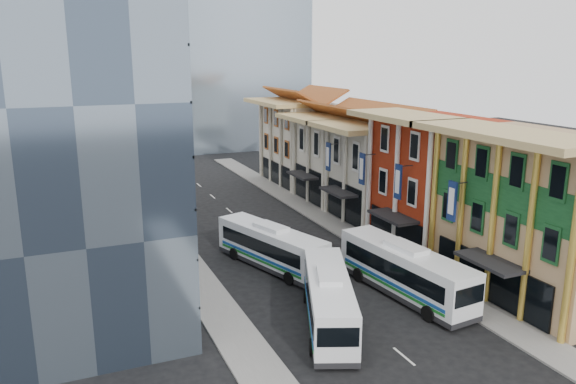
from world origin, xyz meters
name	(u,v)px	position (x,y,z in m)	size (l,w,h in m)	color
ground	(414,365)	(0.00, 0.00, 0.00)	(200.00, 200.00, 0.00)	black
sidewalk_right	(354,236)	(8.50, 22.00, 0.07)	(3.00, 90.00, 0.15)	slate
sidewalk_left	(183,260)	(-8.50, 22.00, 0.07)	(3.00, 90.00, 0.15)	slate
shophouse_tan	(538,217)	(14.00, 5.00, 6.00)	(8.00, 14.00, 12.00)	tan
shophouse_red	(435,183)	(14.00, 17.00, 6.00)	(8.00, 10.00, 12.00)	#A02A12
shophouse_cream_near	(379,174)	(14.00, 26.50, 5.00)	(8.00, 9.00, 10.00)	beige
shophouse_cream_mid	(339,160)	(14.00, 35.50, 5.00)	(8.00, 9.00, 10.00)	beige
shophouse_cream_far	(304,143)	(14.00, 46.00, 5.50)	(8.00, 12.00, 11.00)	beige
office_tower	(64,91)	(-17.00, 19.00, 15.00)	(12.00, 26.00, 30.00)	#3A485C
office_block_far	(73,151)	(-16.00, 42.00, 7.00)	(10.00, 18.00, 14.00)	gray
bus_left_near	(329,299)	(-2.32, 6.38, 1.88)	(2.74, 11.71, 3.76)	white
bus_left_far	(271,246)	(-2.00, 17.58, 1.88)	(2.74, 11.71, 3.75)	white
bus_right	(405,270)	(5.03, 8.38, 2.01)	(2.94, 12.53, 4.02)	white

